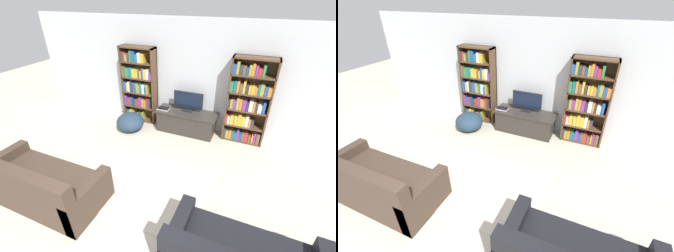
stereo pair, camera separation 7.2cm
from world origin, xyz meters
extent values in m
cube|color=silver|center=(0.00, 4.23, 1.30)|extent=(8.80, 0.06, 2.60)
cube|color=#513823|center=(-1.70, 4.03, 0.97)|extent=(0.04, 0.30, 1.94)
cube|color=#513823|center=(-0.84, 4.03, 0.97)|extent=(0.04, 0.30, 1.94)
cube|color=#513823|center=(-1.27, 4.16, 0.97)|extent=(0.90, 0.04, 1.94)
cube|color=#513823|center=(-1.27, 4.03, 1.92)|extent=(0.90, 0.30, 0.04)
cube|color=#513823|center=(-1.27, 4.03, 0.02)|extent=(0.86, 0.30, 0.04)
cube|color=#333338|center=(-1.66, 4.02, 0.15)|extent=(0.04, 0.24, 0.23)
cube|color=#196B75|center=(-1.60, 4.02, 0.15)|extent=(0.06, 0.24, 0.22)
cube|color=gold|center=(-1.53, 4.02, 0.16)|extent=(0.06, 0.24, 0.25)
cube|color=#9E9333|center=(-1.47, 4.02, 0.15)|extent=(0.06, 0.24, 0.22)
cube|color=#333338|center=(-1.39, 4.02, 0.12)|extent=(0.07, 0.24, 0.17)
cube|color=#9E9333|center=(-1.32, 4.02, 0.12)|extent=(0.06, 0.24, 0.18)
cube|color=#333338|center=(-1.27, 4.02, 0.14)|extent=(0.04, 0.24, 0.20)
cube|color=#2D7F47|center=(-1.22, 4.02, 0.13)|extent=(0.05, 0.24, 0.19)
cube|color=#9E9333|center=(-1.17, 4.02, 0.15)|extent=(0.04, 0.24, 0.24)
cube|color=#513823|center=(-1.27, 4.03, 0.41)|extent=(0.86, 0.30, 0.04)
cube|color=#7F338C|center=(-1.65, 4.02, 0.54)|extent=(0.06, 0.24, 0.23)
cube|color=#234C99|center=(-1.59, 4.02, 0.52)|extent=(0.04, 0.24, 0.19)
cube|color=#B72D28|center=(-1.54, 4.02, 0.52)|extent=(0.05, 0.24, 0.20)
cube|color=#234C99|center=(-1.48, 4.02, 0.53)|extent=(0.06, 0.24, 0.21)
cube|color=#333338|center=(-1.41, 4.02, 0.51)|extent=(0.07, 0.24, 0.17)
cube|color=brown|center=(-1.33, 4.02, 0.52)|extent=(0.05, 0.24, 0.18)
cube|color=#B72D28|center=(-1.28, 4.02, 0.53)|extent=(0.04, 0.24, 0.20)
cube|color=#7F338C|center=(-1.22, 4.02, 0.55)|extent=(0.08, 0.24, 0.26)
cube|color=orange|center=(-1.14, 4.02, 0.53)|extent=(0.06, 0.24, 0.22)
cube|color=#9E9333|center=(-1.08, 4.02, 0.52)|extent=(0.06, 0.24, 0.19)
cube|color=#B72D28|center=(-1.02, 4.02, 0.55)|extent=(0.06, 0.24, 0.25)
cube|color=#333338|center=(-0.96, 4.02, 0.55)|extent=(0.05, 0.24, 0.25)
cube|color=#513823|center=(-1.27, 4.03, 0.79)|extent=(0.86, 0.30, 0.04)
cube|color=#234C99|center=(-1.64, 4.02, 0.93)|extent=(0.08, 0.24, 0.24)
cube|color=gold|center=(-1.57, 4.02, 0.93)|extent=(0.04, 0.24, 0.23)
cube|color=silver|center=(-1.52, 4.02, 0.94)|extent=(0.06, 0.24, 0.25)
cube|color=#333338|center=(-1.44, 4.02, 0.94)|extent=(0.08, 0.24, 0.25)
cube|color=#234C99|center=(-1.35, 4.02, 0.94)|extent=(0.08, 0.24, 0.25)
cube|color=#9E9333|center=(-1.28, 4.02, 0.93)|extent=(0.05, 0.24, 0.24)
cube|color=#9E9333|center=(-1.22, 4.02, 0.91)|extent=(0.04, 0.24, 0.20)
cube|color=#196B75|center=(-1.17, 4.02, 0.94)|extent=(0.05, 0.24, 0.25)
cube|color=silver|center=(-1.11, 4.02, 0.93)|extent=(0.07, 0.24, 0.23)
cube|color=#234C99|center=(-1.05, 4.02, 0.90)|extent=(0.04, 0.24, 0.17)
cube|color=#9E9333|center=(-1.00, 4.02, 0.94)|extent=(0.04, 0.24, 0.25)
cube|color=#513823|center=(-1.27, 4.03, 1.18)|extent=(0.86, 0.30, 0.04)
cube|color=brown|center=(-1.64, 4.02, 1.33)|extent=(0.08, 0.24, 0.25)
cube|color=#2D7F47|center=(-1.56, 4.02, 1.31)|extent=(0.07, 0.24, 0.22)
cube|color=#2D7F47|center=(-1.50, 4.02, 1.31)|extent=(0.04, 0.24, 0.22)
cube|color=#196B75|center=(-1.44, 4.02, 1.32)|extent=(0.08, 0.24, 0.24)
cube|color=gold|center=(-1.36, 4.02, 1.31)|extent=(0.08, 0.24, 0.22)
cube|color=gold|center=(-1.27, 4.02, 1.31)|extent=(0.08, 0.24, 0.21)
cube|color=brown|center=(-1.21, 4.02, 1.31)|extent=(0.04, 0.24, 0.21)
cube|color=gold|center=(-1.16, 4.02, 1.29)|extent=(0.04, 0.24, 0.19)
cube|color=#234C99|center=(-1.11, 4.02, 1.33)|extent=(0.04, 0.24, 0.26)
cube|color=gold|center=(-1.04, 4.02, 1.32)|extent=(0.07, 0.24, 0.24)
cube|color=silver|center=(-0.97, 4.02, 1.32)|extent=(0.07, 0.24, 0.24)
cube|color=#7F338C|center=(-0.89, 4.02, 1.28)|extent=(0.06, 0.24, 0.16)
cube|color=#513823|center=(-1.27, 4.03, 1.57)|extent=(0.86, 0.30, 0.04)
cube|color=#333338|center=(-1.64, 4.02, 1.70)|extent=(0.07, 0.24, 0.22)
cube|color=#B72D28|center=(-1.58, 4.02, 1.70)|extent=(0.04, 0.24, 0.21)
cube|color=#9E9333|center=(-1.53, 4.02, 1.68)|extent=(0.05, 0.24, 0.17)
cube|color=#333338|center=(-1.46, 4.02, 1.69)|extent=(0.07, 0.24, 0.20)
cube|color=#2D7F47|center=(-1.40, 4.02, 1.72)|extent=(0.04, 0.24, 0.26)
cube|color=#234C99|center=(-1.34, 4.02, 1.72)|extent=(0.08, 0.24, 0.26)
cube|color=#196B75|center=(-1.25, 4.02, 1.68)|extent=(0.07, 0.24, 0.19)
cube|color=silver|center=(-1.18, 4.02, 1.71)|extent=(0.07, 0.24, 0.23)
cube|color=gold|center=(-1.09, 4.02, 1.70)|extent=(0.08, 0.24, 0.21)
cube|color=#513823|center=(0.99, 4.03, 0.97)|extent=(0.04, 0.30, 1.94)
cube|color=#513823|center=(1.85, 4.03, 0.97)|extent=(0.04, 0.30, 1.94)
cube|color=#513823|center=(1.42, 4.16, 0.97)|extent=(0.90, 0.04, 1.94)
cube|color=#513823|center=(1.42, 4.03, 1.92)|extent=(0.90, 0.30, 0.04)
cube|color=#513823|center=(1.42, 4.03, 0.02)|extent=(0.86, 0.30, 0.04)
cube|color=#333338|center=(1.03, 4.02, 0.15)|extent=(0.05, 0.24, 0.23)
cube|color=#9E9333|center=(1.09, 4.02, 0.12)|extent=(0.06, 0.24, 0.18)
cube|color=orange|center=(1.15, 4.02, 0.13)|extent=(0.07, 0.24, 0.19)
cube|color=#196B75|center=(1.22, 4.02, 0.14)|extent=(0.05, 0.24, 0.20)
cube|color=#196B75|center=(1.27, 4.02, 0.13)|extent=(0.04, 0.24, 0.19)
cube|color=#7F338C|center=(1.33, 4.02, 0.16)|extent=(0.06, 0.24, 0.24)
cube|color=#234C99|center=(1.39, 4.02, 0.13)|extent=(0.05, 0.24, 0.20)
cube|color=brown|center=(1.45, 4.02, 0.14)|extent=(0.06, 0.24, 0.21)
cube|color=#B72D28|center=(1.52, 4.02, 0.15)|extent=(0.07, 0.24, 0.22)
cube|color=brown|center=(1.60, 4.02, 0.12)|extent=(0.07, 0.24, 0.17)
cube|color=orange|center=(1.66, 4.02, 0.14)|extent=(0.04, 0.24, 0.21)
cube|color=#7F338C|center=(1.70, 4.02, 0.16)|extent=(0.04, 0.24, 0.25)
cube|color=brown|center=(1.77, 4.02, 0.16)|extent=(0.08, 0.24, 0.25)
cube|color=#513823|center=(1.42, 4.03, 0.41)|extent=(0.86, 0.30, 0.04)
cube|color=#B72D28|center=(1.02, 4.02, 0.53)|extent=(0.04, 0.24, 0.22)
cube|color=silver|center=(1.07, 4.02, 0.51)|extent=(0.05, 0.24, 0.17)
cube|color=gold|center=(1.15, 4.02, 0.53)|extent=(0.08, 0.24, 0.21)
cube|color=gold|center=(1.24, 4.02, 0.53)|extent=(0.07, 0.24, 0.21)
cube|color=gold|center=(1.31, 4.02, 0.55)|extent=(0.07, 0.24, 0.25)
cube|color=gold|center=(1.39, 4.02, 0.53)|extent=(0.08, 0.24, 0.22)
cube|color=silver|center=(1.47, 4.02, 0.55)|extent=(0.07, 0.24, 0.24)
cube|color=orange|center=(1.53, 4.02, 0.51)|extent=(0.04, 0.24, 0.17)
cube|color=#333338|center=(1.59, 4.02, 0.51)|extent=(0.06, 0.24, 0.17)
cube|color=#513823|center=(1.42, 4.03, 0.79)|extent=(0.86, 0.30, 0.04)
cube|color=#333338|center=(1.03, 4.02, 0.91)|extent=(0.05, 0.24, 0.19)
cube|color=#9E9333|center=(1.08, 4.02, 0.91)|extent=(0.05, 0.24, 0.20)
cube|color=#7F338C|center=(1.15, 4.02, 0.91)|extent=(0.07, 0.24, 0.20)
cube|color=#9E9333|center=(1.22, 4.02, 0.94)|extent=(0.06, 0.24, 0.25)
cube|color=orange|center=(1.28, 4.02, 0.93)|extent=(0.05, 0.24, 0.24)
cube|color=#7F338C|center=(1.35, 4.02, 0.93)|extent=(0.08, 0.24, 0.23)
cube|color=#333338|center=(1.42, 4.02, 0.91)|extent=(0.04, 0.24, 0.19)
cube|color=silver|center=(1.49, 4.02, 0.93)|extent=(0.08, 0.24, 0.23)
cube|color=orange|center=(1.56, 4.02, 0.92)|extent=(0.04, 0.24, 0.22)
cube|color=#333338|center=(1.60, 4.02, 0.92)|extent=(0.04, 0.24, 0.21)
cube|color=silver|center=(1.67, 4.02, 0.90)|extent=(0.08, 0.24, 0.18)
cube|color=#234C99|center=(1.75, 4.02, 0.93)|extent=(0.06, 0.24, 0.24)
cube|color=#513823|center=(1.42, 4.03, 1.18)|extent=(0.86, 0.30, 0.04)
cube|color=#2D7F47|center=(1.04, 4.02, 1.31)|extent=(0.06, 0.24, 0.22)
cube|color=#196B75|center=(1.10, 4.02, 1.32)|extent=(0.05, 0.24, 0.23)
cube|color=orange|center=(1.16, 4.02, 1.32)|extent=(0.05, 0.24, 0.24)
cube|color=brown|center=(1.23, 4.02, 1.30)|extent=(0.07, 0.24, 0.19)
cube|color=gold|center=(1.29, 4.02, 1.33)|extent=(0.05, 0.24, 0.25)
cube|color=#333338|center=(1.35, 4.02, 1.29)|extent=(0.05, 0.24, 0.18)
cube|color=gold|center=(1.41, 4.02, 1.29)|extent=(0.05, 0.24, 0.17)
cube|color=gold|center=(1.46, 4.02, 1.29)|extent=(0.05, 0.24, 0.18)
cube|color=orange|center=(1.52, 4.02, 1.28)|extent=(0.06, 0.24, 0.17)
cube|color=#196B75|center=(1.58, 4.02, 1.31)|extent=(0.04, 0.24, 0.22)
cube|color=#9E9333|center=(1.64, 4.02, 1.31)|extent=(0.07, 0.24, 0.23)
cube|color=#234C99|center=(1.72, 4.02, 1.30)|extent=(0.06, 0.24, 0.19)
cube|color=orange|center=(1.80, 4.02, 1.30)|extent=(0.08, 0.24, 0.19)
cube|color=#513823|center=(1.42, 4.03, 1.57)|extent=(0.86, 0.30, 0.04)
cube|color=#234C99|center=(1.04, 4.02, 1.69)|extent=(0.07, 0.24, 0.20)
cube|color=#9E9333|center=(1.11, 4.02, 1.72)|extent=(0.05, 0.24, 0.25)
cube|color=#333338|center=(1.17, 4.02, 1.68)|extent=(0.06, 0.24, 0.19)
cube|color=brown|center=(1.24, 4.02, 1.68)|extent=(0.06, 0.24, 0.18)
cube|color=#234C99|center=(1.29, 4.02, 1.67)|extent=(0.04, 0.24, 0.16)
cube|color=#9E9333|center=(1.35, 4.02, 1.69)|extent=(0.06, 0.24, 0.21)
cube|color=orange|center=(1.41, 4.02, 1.71)|extent=(0.05, 0.24, 0.24)
cube|color=#7F338C|center=(1.47, 4.02, 1.69)|extent=(0.05, 0.24, 0.21)
cube|color=#B72D28|center=(1.54, 4.02, 1.67)|extent=(0.07, 0.24, 0.16)
cube|color=#2D7F47|center=(1.61, 4.02, 1.71)|extent=(0.05, 0.24, 0.23)
cube|color=#332D28|center=(0.07, 3.89, 0.25)|extent=(1.39, 0.52, 0.50)
cube|color=#332D28|center=(0.07, 3.89, 0.52)|extent=(1.47, 0.55, 0.04)
cube|color=black|center=(0.07, 3.98, 0.55)|extent=(0.24, 0.16, 0.03)
cylinder|color=black|center=(0.07, 3.98, 0.59)|extent=(0.04, 0.04, 0.05)
cube|color=black|center=(0.07, 3.98, 0.82)|extent=(0.72, 0.04, 0.41)
cube|color=black|center=(0.07, 3.96, 0.82)|extent=(0.67, 0.00, 0.37)
cube|color=silver|center=(-0.51, 3.83, 0.55)|extent=(0.29, 0.20, 0.02)
cube|color=black|center=(-0.51, 3.83, 0.56)|extent=(0.28, 0.19, 0.00)
cube|color=beige|center=(-0.08, 1.81, 0.01)|extent=(2.33, 1.63, 0.02)
cube|color=#423328|center=(-1.43, 0.98, 0.21)|extent=(2.06, 0.95, 0.41)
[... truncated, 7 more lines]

